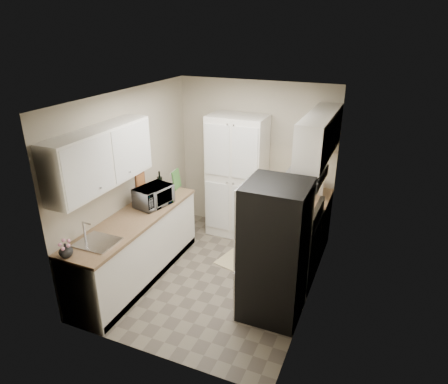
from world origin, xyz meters
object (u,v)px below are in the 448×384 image
object	(u,v)px
refrigerator	(274,251)
microwave	(153,196)
toaster_oven	(308,187)
pantry_cabinet	(237,177)
electric_range	(292,247)
wine_bottle	(160,183)

from	to	relation	value
refrigerator	microwave	size ratio (longest dim) A/B	3.35
refrigerator	toaster_oven	xyz separation A→B (m)	(0.02, 1.62, 0.20)
pantry_cabinet	toaster_oven	bearing A→B (deg)	-5.04
refrigerator	electric_range	bearing A→B (deg)	87.52
electric_range	wine_bottle	distance (m)	2.17
electric_range	microwave	xyz separation A→B (m)	(-1.92, -0.38, 0.58)
toaster_oven	wine_bottle	bearing A→B (deg)	175.89
electric_range	toaster_oven	distance (m)	1.00
electric_range	toaster_oven	bearing A→B (deg)	90.80
refrigerator	pantry_cabinet	bearing A→B (deg)	123.46
pantry_cabinet	electric_range	distance (m)	1.58
microwave	wine_bottle	distance (m)	0.47
microwave	wine_bottle	size ratio (longest dim) A/B	1.66
pantry_cabinet	refrigerator	xyz separation A→B (m)	(1.14, -1.73, -0.15)
electric_range	toaster_oven	xyz separation A→B (m)	(-0.01, 0.82, 0.57)
toaster_oven	microwave	bearing A→B (deg)	-171.98
electric_range	wine_bottle	size ratio (longest dim) A/B	3.70
refrigerator	toaster_oven	bearing A→B (deg)	89.18
pantry_cabinet	microwave	bearing A→B (deg)	-119.67
electric_range	microwave	size ratio (longest dim) A/B	2.23
pantry_cabinet	microwave	distance (m)	1.51
electric_range	refrigerator	xyz separation A→B (m)	(-0.03, -0.80, 0.37)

